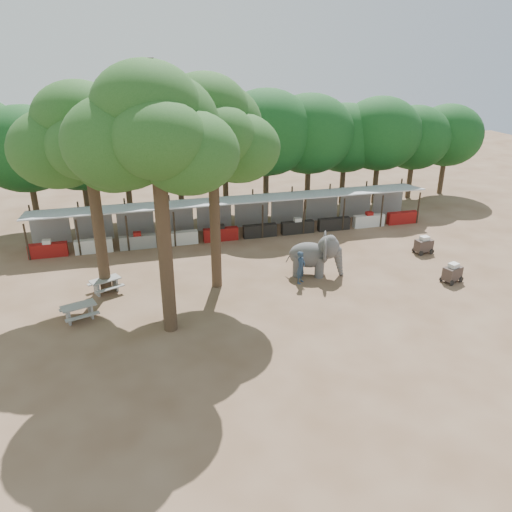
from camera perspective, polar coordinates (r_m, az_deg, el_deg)
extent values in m
plane|color=brown|center=(23.79, 5.51, -8.75)|extent=(100.00, 100.00, 0.00)
cube|color=#A3A6AC|center=(35.14, -2.24, 6.43)|extent=(28.00, 2.99, 0.39)
cylinder|color=#2D2319|center=(33.88, -22.91, 1.64)|extent=(0.12, 0.12, 2.40)
cylinder|color=#2D2319|center=(36.34, -22.50, 3.41)|extent=(0.12, 0.12, 2.80)
cube|color=maroon|center=(34.37, -22.68, 0.62)|extent=(2.38, 0.50, 0.90)
cube|color=gray|center=(36.42, -22.41, 2.80)|extent=(2.52, 0.12, 2.00)
cylinder|color=#2D2319|center=(33.56, -18.21, 2.13)|extent=(0.12, 0.12, 2.40)
cylinder|color=#2D2319|center=(36.05, -18.11, 3.89)|extent=(0.12, 0.12, 2.80)
cube|color=silver|center=(34.05, -18.04, 1.10)|extent=(2.38, 0.50, 0.90)
cube|color=gray|center=(36.13, -18.03, 3.27)|extent=(2.52, 0.12, 2.00)
cylinder|color=#2D2319|center=(33.48, -13.44, 2.62)|extent=(0.12, 0.12, 2.40)
cylinder|color=#2D2319|center=(35.97, -13.66, 4.35)|extent=(0.12, 0.12, 2.80)
cube|color=gray|center=(33.97, -13.35, 1.57)|extent=(2.38, 0.50, 0.90)
cube|color=gray|center=(36.05, -13.60, 3.72)|extent=(2.52, 0.12, 2.00)
cylinder|color=#2D2319|center=(33.63, -8.68, 3.09)|extent=(0.12, 0.12, 2.40)
cylinder|color=#2D2319|center=(36.11, -9.22, 4.78)|extent=(0.12, 0.12, 2.80)
cube|color=silver|center=(34.12, -8.66, 2.04)|extent=(2.38, 0.50, 0.90)
cube|color=gray|center=(36.19, -9.18, 4.15)|extent=(2.52, 0.12, 2.00)
cylinder|color=#2D2319|center=(34.01, -4.00, 3.53)|extent=(0.12, 0.12, 2.40)
cylinder|color=#2D2319|center=(36.47, -4.84, 5.18)|extent=(0.12, 0.12, 2.80)
cube|color=maroon|center=(34.49, -4.04, 2.48)|extent=(2.38, 0.50, 0.90)
cube|color=gray|center=(36.54, -4.80, 4.56)|extent=(2.52, 0.12, 2.00)
cylinder|color=#2D2319|center=(34.61, 0.56, 3.93)|extent=(0.12, 0.12, 2.40)
cylinder|color=#2D2319|center=(37.03, -0.56, 5.53)|extent=(0.12, 0.12, 2.80)
cube|color=black|center=(35.09, 0.45, 2.90)|extent=(2.38, 0.50, 0.90)
cube|color=gray|center=(37.11, -0.54, 4.92)|extent=(2.52, 0.12, 2.00)
cylinder|color=#2D2319|center=(35.43, 4.94, 4.30)|extent=(0.12, 0.12, 2.40)
cylinder|color=#2D2319|center=(37.79, 3.58, 5.85)|extent=(0.12, 0.12, 2.80)
cube|color=black|center=(35.89, 4.77, 3.29)|extent=(2.38, 0.50, 0.90)
cube|color=gray|center=(37.87, 3.59, 5.25)|extent=(2.52, 0.12, 2.00)
cylinder|color=#2D2319|center=(36.44, 9.11, 4.62)|extent=(0.12, 0.12, 2.40)
cylinder|color=#2D2319|center=(38.74, 7.53, 6.12)|extent=(0.12, 0.12, 2.80)
cube|color=black|center=(36.89, 8.88, 3.63)|extent=(2.38, 0.50, 0.90)
cube|color=gray|center=(38.82, 7.53, 5.54)|extent=(2.52, 0.12, 2.00)
cylinder|color=#2D2319|center=(37.64, 13.03, 4.90)|extent=(0.12, 0.12, 2.40)
cylinder|color=#2D2319|center=(39.87, 11.29, 6.36)|extent=(0.12, 0.12, 2.80)
cube|color=silver|center=(38.07, 12.76, 3.95)|extent=(2.38, 0.50, 0.90)
cube|color=gray|center=(39.94, 11.27, 5.79)|extent=(2.52, 0.12, 2.00)
cylinder|color=#2D2319|center=(38.99, 16.70, 5.15)|extent=(0.12, 0.12, 2.40)
cylinder|color=#2D2319|center=(41.16, 14.82, 6.55)|extent=(0.12, 0.12, 2.80)
cube|color=maroon|center=(39.42, 16.39, 4.22)|extent=(2.38, 0.50, 0.90)
cube|color=gray|center=(41.22, 14.80, 6.00)|extent=(2.52, 0.12, 2.00)
cylinder|color=#332316|center=(27.09, -17.79, 4.96)|extent=(0.60, 0.60, 9.20)
cone|color=#332316|center=(26.14, -19.02, 14.58)|extent=(0.57, 0.57, 2.88)
ellipsoid|color=#184415|center=(26.76, -21.64, 11.38)|extent=(4.80, 4.80, 3.94)
ellipsoid|color=#184415|center=(25.78, -15.88, 10.81)|extent=(4.20, 4.20, 3.44)
ellipsoid|color=#184415|center=(27.32, -18.27, 13.32)|extent=(5.20, 5.20, 4.26)
ellipsoid|color=#184415|center=(25.01, -18.84, 11.76)|extent=(3.80, 3.80, 3.12)
ellipsoid|color=#184415|center=(26.35, -19.68, 14.60)|extent=(4.40, 4.40, 3.61)
cylinder|color=#332316|center=(22.15, -10.57, 3.42)|extent=(0.64, 0.64, 10.40)
cone|color=#332316|center=(21.03, -11.62, 16.90)|extent=(0.61, 0.61, 3.25)
ellipsoid|color=#184415|center=(21.49, -15.15, 12.49)|extent=(4.80, 4.80, 3.94)
ellipsoid|color=#184415|center=(20.84, -7.71, 11.63)|extent=(4.20, 4.20, 3.44)
ellipsoid|color=#184415|center=(22.25, -11.11, 14.74)|extent=(5.20, 5.20, 4.26)
ellipsoid|color=#184415|center=(19.91, -11.04, 12.96)|extent=(3.80, 3.80, 3.12)
ellipsoid|color=#184415|center=(21.23, -12.47, 16.45)|extent=(4.40, 4.40, 3.61)
cylinder|color=#332316|center=(26.40, -4.79, 5.99)|extent=(0.56, 0.56, 9.60)
cone|color=#332316|center=(25.43, -5.15, 16.39)|extent=(0.53, 0.53, 3.00)
ellipsoid|color=#184415|center=(25.72, -8.31, 13.08)|extent=(4.80, 4.80, 3.94)
ellipsoid|color=#184415|center=(25.36, -2.03, 12.24)|extent=(4.20, 4.20, 3.44)
ellipsoid|color=#184415|center=(26.65, -5.08, 14.87)|extent=(5.20, 5.20, 4.26)
ellipsoid|color=#184415|center=(24.32, -4.50, 13.41)|extent=(3.80, 3.80, 3.12)
ellipsoid|color=#184415|center=(25.58, -5.92, 16.31)|extent=(4.40, 4.40, 3.61)
cylinder|color=#332316|center=(39.78, -23.11, 5.62)|extent=(0.44, 0.44, 3.74)
ellipsoid|color=#0E3515|center=(38.97, -23.94, 10.74)|extent=(6.46, 5.95, 5.61)
cylinder|color=#332316|center=(39.42, -18.32, 6.16)|extent=(0.44, 0.44, 3.74)
ellipsoid|color=#0E3515|center=(38.60, -18.99, 11.35)|extent=(6.46, 5.95, 5.61)
cylinder|color=#332316|center=(39.34, -13.46, 6.66)|extent=(0.44, 0.44, 3.74)
ellipsoid|color=#0E3515|center=(38.52, -13.96, 11.88)|extent=(6.46, 5.95, 5.61)
cylinder|color=#332316|center=(39.54, -8.61, 7.12)|extent=(0.44, 0.44, 3.74)
ellipsoid|color=#0E3515|center=(38.73, -8.93, 12.32)|extent=(6.46, 5.95, 5.61)
cylinder|color=#332316|center=(40.02, -3.84, 7.51)|extent=(0.44, 0.44, 3.74)
ellipsoid|color=#0E3515|center=(39.22, -3.98, 12.67)|extent=(6.46, 5.95, 5.61)
cylinder|color=#332316|center=(40.77, 0.80, 7.85)|extent=(0.44, 0.44, 3.74)
ellipsoid|color=#0E3515|center=(39.98, 0.83, 12.92)|extent=(6.46, 5.95, 5.61)
cylinder|color=#332316|center=(41.77, 5.25, 8.12)|extent=(0.44, 0.44, 3.74)
ellipsoid|color=#0E3515|center=(41.00, 5.44, 13.07)|extent=(6.46, 5.95, 5.61)
cylinder|color=#332316|center=(43.01, 9.47, 8.34)|extent=(0.44, 0.44, 3.74)
ellipsoid|color=#0E3515|center=(42.26, 9.80, 13.14)|extent=(6.46, 5.95, 5.61)
cylinder|color=#332316|center=(44.46, 13.44, 8.50)|extent=(0.44, 0.44, 3.74)
ellipsoid|color=#0E3515|center=(43.74, 13.89, 13.14)|extent=(6.46, 5.95, 5.61)
cylinder|color=#332316|center=(46.11, 17.15, 8.62)|extent=(0.44, 0.44, 3.74)
ellipsoid|color=#0E3515|center=(45.41, 17.69, 13.08)|extent=(6.46, 5.95, 5.61)
cylinder|color=#332316|center=(47.93, 20.59, 8.69)|extent=(0.44, 0.44, 3.74)
ellipsoid|color=#0E3515|center=(47.26, 21.21, 12.97)|extent=(6.46, 5.95, 5.61)
ellipsoid|color=#464443|center=(29.19, 6.07, 0.13)|extent=(2.65, 2.12, 1.50)
cylinder|color=#464443|center=(29.10, 4.75, -1.13)|extent=(0.70, 0.70, 1.26)
cylinder|color=#464443|center=(29.76, 4.82, -0.58)|extent=(0.70, 0.70, 1.26)
cylinder|color=#464443|center=(29.10, 7.26, -1.25)|extent=(0.70, 0.70, 1.26)
cylinder|color=#464443|center=(29.75, 7.27, -0.70)|extent=(0.70, 0.70, 1.26)
ellipsoid|color=#464443|center=(29.00, 8.28, 1.00)|extent=(1.58, 1.44, 1.39)
ellipsoid|color=#464443|center=(28.36, 7.87, 0.58)|extent=(0.62, 1.14, 1.42)
ellipsoid|color=#464443|center=(29.62, 7.86, 1.57)|extent=(0.62, 1.14, 1.42)
cone|color=#464443|center=(29.40, 9.50, -0.80)|extent=(0.74, 0.74, 1.57)
imported|color=#26384C|center=(28.15, 5.15, -1.29)|extent=(0.81, 0.81, 1.91)
cube|color=gray|center=(25.86, -19.65, -5.37)|extent=(1.77, 1.23, 0.06)
cube|color=gray|center=(25.96, -20.68, -6.42)|extent=(0.31, 0.65, 0.75)
cube|color=gray|center=(26.14, -18.40, -5.87)|extent=(0.31, 0.65, 0.75)
cube|color=gray|center=(25.50, -19.20, -6.55)|extent=(1.62, 0.77, 0.05)
cube|color=gray|center=(26.53, -19.89, -5.46)|extent=(1.62, 0.77, 0.05)
cube|color=gray|center=(28.24, -16.86, -2.60)|extent=(1.74, 1.32, 0.06)
cube|color=gray|center=(28.24, -17.75, -3.59)|extent=(0.35, 0.62, 0.74)
cube|color=gray|center=(28.57, -15.81, -3.03)|extent=(0.35, 0.62, 0.74)
cube|color=gray|center=(27.88, -16.32, -3.59)|extent=(1.55, 0.88, 0.05)
cube|color=gray|center=(28.86, -17.25, -2.78)|extent=(1.55, 0.88, 0.05)
cube|color=#342722|center=(30.44, 21.53, -1.84)|extent=(1.21, 0.95, 0.74)
cylinder|color=black|center=(30.09, 21.49, -2.90)|extent=(0.32, 0.16, 0.32)
cylinder|color=black|center=(30.75, 22.41, -2.50)|extent=(0.32, 0.16, 0.32)
cylinder|color=black|center=(30.44, 20.43, -2.44)|extent=(0.32, 0.16, 0.32)
cylinder|color=black|center=(31.09, 21.37, -2.05)|extent=(0.32, 0.16, 0.32)
cube|color=silver|center=(30.26, 21.66, -1.02)|extent=(0.64, 0.57, 0.27)
cube|color=#342722|center=(34.04, 18.61, 1.17)|extent=(1.14, 0.76, 0.75)
cylinder|color=black|center=(33.66, 18.34, 0.27)|extent=(0.33, 0.10, 0.32)
cylinder|color=black|center=(34.19, 19.46, 0.47)|extent=(0.33, 0.10, 0.32)
cylinder|color=black|center=(34.16, 17.61, 0.70)|extent=(0.33, 0.10, 0.32)
cylinder|color=black|center=(34.69, 18.72, 0.89)|extent=(0.33, 0.10, 0.32)
cube|color=silver|center=(33.88, 18.71, 1.92)|extent=(0.58, 0.48, 0.27)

